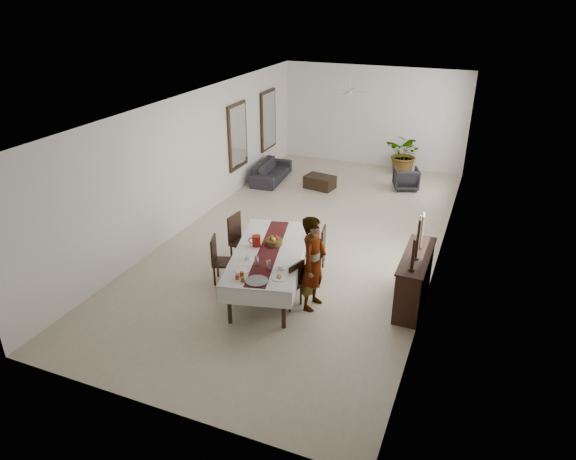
{
  "coord_description": "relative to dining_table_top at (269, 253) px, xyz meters",
  "views": [
    {
      "loc": [
        3.7,
        -10.38,
        5.39
      ],
      "look_at": [
        0.24,
        -1.9,
        1.05
      ],
      "focal_mm": 32.0,
      "sensor_mm": 36.0,
      "label": 1
    }
  ],
  "objects": [
    {
      "name": "mirror_glass_far",
      "position": [
        -3.0,
        6.77,
        0.81
      ],
      "size": [
        0.01,
        0.9,
        1.7
      ],
      "primitive_type": "cube",
      "color": "silver",
      "rests_on": "mirror_frame_far"
    },
    {
      "name": "jam_jar_c",
      "position": [
        -0.05,
        -1.05,
        0.08
      ],
      "size": [
        0.07,
        0.07,
        0.08
      ],
      "primitive_type": "cylinder",
      "color": "brown",
      "rests_on": "tablecloth_top"
    },
    {
      "name": "chair_right_far_leg_bl",
      "position": [
        0.43,
        0.79,
        -0.58
      ],
      "size": [
        0.05,
        0.05,
        0.42
      ],
      "primitive_type": "cylinder",
      "rotation": [
        0.0,
        0.0,
        0.16
      ],
      "color": "black",
      "rests_on": "floor"
    },
    {
      "name": "fan_blade_n",
      "position": [
        -0.08,
        5.82,
        2.11
      ],
      "size": [
        0.1,
        0.55,
        0.01
      ],
      "primitive_type": "cube",
      "color": "white",
      "rests_on": "fan_hub"
    },
    {
      "name": "tablecloth_top",
      "position": [
        0.0,
        0.0,
        0.03
      ],
      "size": [
        1.93,
        3.05,
        0.01
      ],
      "primitive_type": "cube",
      "rotation": [
        0.0,
        0.0,
        0.24
      ],
      "color": "silver",
      "rests_on": "dining_table_top"
    },
    {
      "name": "chair_left_far_leg_bl",
      "position": [
        -0.72,
        0.9,
        -0.57
      ],
      "size": [
        0.05,
        0.05,
        0.46
      ],
      "primitive_type": "cylinder",
      "rotation": [
        0.0,
        0.0,
        -0.1
      ],
      "color": "black",
      "rests_on": "floor"
    },
    {
      "name": "fan_blade_s",
      "position": [
        -0.08,
        5.12,
        2.11
      ],
      "size": [
        0.1,
        0.55,
        0.01
      ],
      "primitive_type": "cube",
      "color": "silver",
      "rests_on": "fan_hub"
    },
    {
      "name": "fan_blade_w",
      "position": [
        -0.43,
        5.47,
        2.11
      ],
      "size": [
        0.55,
        0.1,
        0.01
      ],
      "primitive_type": "cube",
      "color": "white",
      "rests_on": "fan_hub"
    },
    {
      "name": "saucer_left",
      "position": [
        -0.23,
        -0.45,
        0.05
      ],
      "size": [
        0.16,
        0.16,
        0.01
      ],
      "primitive_type": "cylinder",
      "color": "white",
      "rests_on": "tablecloth_top"
    },
    {
      "name": "candlestick_near_base",
      "position": [
        2.7,
        -0.08,
        0.25
      ],
      "size": [
        0.11,
        0.11,
        0.03
      ],
      "primitive_type": "cylinder",
      "color": "black",
      "rests_on": "sideboard_top"
    },
    {
      "name": "chair_right_near_leg_fr",
      "position": [
        0.78,
        -0.3,
        -0.6
      ],
      "size": [
        0.05,
        0.05,
        0.4
      ],
      "primitive_type": "cylinder",
      "rotation": [
        0.0,
        0.0,
        -0.31
      ],
      "color": "black",
      "rests_on": "floor"
    },
    {
      "name": "chair_right_near_leg_bl",
      "position": [
        0.37,
        -0.51,
        -0.6
      ],
      "size": [
        0.05,
        0.05,
        0.4
      ],
      "primitive_type": "cylinder",
      "rotation": [
        0.0,
        0.0,
        -0.31
      ],
      "color": "black",
      "rests_on": "floor"
    },
    {
      "name": "chair_right_far_back",
      "position": [
        0.76,
        1.02,
        -0.06
      ],
      "size": [
        0.11,
        0.42,
        0.54
      ],
      "primitive_type": "cube",
      "rotation": [
        0.0,
        0.0,
        1.73
      ],
      "color": "black",
      "rests_on": "chair_right_far_seat"
    },
    {
      "name": "ceiling",
      "position": [
        -0.08,
        2.47,
        2.41
      ],
      "size": [
        6.0,
        12.0,
        0.02
      ],
      "primitive_type": "cube",
      "color": "silver",
      "rests_on": "wall_back"
    },
    {
      "name": "tablecloth_drape_right",
      "position": [
        0.62,
        0.15,
        -0.13
      ],
      "size": [
        0.68,
        2.74,
        0.33
      ],
      "primitive_type": "cube",
      "rotation": [
        0.0,
        0.0,
        0.24
      ],
      "color": "white",
      "rests_on": "dining_table_top"
    },
    {
      "name": "chair_right_near_back",
      "position": [
        0.75,
        -0.46,
        -0.1
      ],
      "size": [
        0.16,
        0.39,
        0.51
      ],
      "primitive_type": "cube",
      "rotation": [
        0.0,
        0.0,
        1.27
      ],
      "color": "black",
      "rests_on": "chair_right_near_seat"
    },
    {
      "name": "potted_plant",
      "position": [
        1.16,
        7.93,
        -0.15
      ],
      "size": [
        1.42,
        1.32,
        1.3
      ],
      "primitive_type": "imported",
      "rotation": [
        0.0,
        0.0,
        -0.32
      ],
      "color": "#255C25",
      "rests_on": "floor"
    },
    {
      "name": "mirror_frame_near",
      "position": [
        -3.04,
        4.67,
        0.81
      ],
      "size": [
        0.06,
        1.05,
        1.85
      ],
      "primitive_type": "cube",
      "color": "black",
      "rests_on": "wall_left"
    },
    {
      "name": "floor",
      "position": [
        -0.08,
        2.47,
        -0.79
      ],
      "size": [
        6.0,
        12.0,
        0.0
      ],
      "primitive_type": "cube",
      "color": "beige",
      "rests_on": "ground"
    },
    {
      "name": "plate_near_right",
      "position": [
        0.59,
        -0.87,
        0.05
      ],
      "size": [
        0.26,
        0.26,
        0.02
      ],
      "primitive_type": "cylinder",
      "color": "white",
      "rests_on": "tablecloth_top"
    },
    {
      "name": "teacup_right",
      "position": [
        0.48,
        -0.56,
        0.07
      ],
      "size": [
        0.1,
        0.1,
        0.07
      ],
      "primitive_type": "cylinder",
      "color": "white",
      "rests_on": "saucer_right"
    },
    {
      "name": "tablecloth_drape_left",
      "position": [
        -0.62,
        -0.15,
        -0.13
      ],
      "size": [
        0.68,
        2.74,
        0.33
      ],
      "primitive_type": "cube",
      "rotation": [
        0.0,
        0.0,
        0.24
      ],
      "color": "silver",
      "rests_on": "dining_table_top"
    },
    {
      "name": "red_pitcher",
      "position": [
        -0.3,
        0.09,
        0.15
      ],
      "size": [
        0.2,
        0.2,
        0.22
      ],
      "primitive_type": "cylinder",
      "rotation": [
        0.0,
        0.0,
        0.24
      ],
      "color": "maroon",
      "rests_on": "tablecloth_top"
    },
    {
      "name": "chair_left_near_leg_br",
      "position": [
        -0.73,
        -0.2,
        -0.59
      ],
      "size": [
        0.05,
        0.05,
        0.41
      ],
      "primitive_type": "cylinder",
      "rotation": [
        0.0,
        0.0,
        0.33
      ],
      "color": "black",
      "rests_on": "floor"
    },
    {
      "name": "fan_blade_e",
      "position": [
        0.27,
        5.47,
        2.11
      ],
      "size": [
        0.55,
        0.1,
        0.01
      ],
      "primitive_type": "cube",
      "color": "silver",
      "rests_on": "fan_hub"
    },
    {
      "name": "fan_rod",
      "position": [
        -0.08,
        5.47,
        2.31
      ],
      "size": [
        0.04,
        0.04,
        0.2
      ],
      "primitive_type": "cylinder",
      "color": "white",
      "rests_on": "ceiling"
    },
    {
      "name": "candlestick_mid_shaft",
      "position": [
        2.7,
        0.36,
        0.63
      ],
      "size": [
        0.06,
        0.06,
        0.72
      ],
      "primitive_type": "cylinder",
      "color": "black",
      "rests_on": "candlestick_mid_base"
    },
    {
      "name": "table_leg_br",
      "position": [
        0.17,
        1.33,
        -0.41
      ],
      "size": [
        0.09,
        0.09,
        0.77
      ],
      "primitive_type": "cylinder",
      "rotation": [
        0.0,
        0.0,
        0.24
      ],
      "color": "black",
      "rests_on": "floor"
    },
    {
      "name": "wall_left",
      "position": [
        -3.08,
        2.47,
        0.81
      ],
      "size": [
        0.02,
        12.0,
        3.2
      ],
      "primitive_type": "cube",
      "color": "white",
      "rests_on": "floor"
    },
    {
      "name": "chair_right_near_seat",
      "position": [
        0.57,
        -0.41,
        -0.37
      ],
      "size": [
        0.5,
        0.5,
        0.05
      ],
      "primitive_type": "cube",
      "rotation": [
        0.0,
        0.0,
        1.27
      ],
      "color": "black",
      "rests_on": "chair_right_near_leg_fl"
    },
    {
      "name": "sideboard_body",
      "position": [
        2.7,
        0.53,
        -0.3
      ],
      "size": [
        0.44,
        1.66,
        0.99
      ],
      "primitive_type": "cube",
      "color": "black",
      "rests_on": "floor"
    },
    {
      "name": "chair_left_near_leg_fl",
      "position": [
        -1.16,
        0.01,
        -0.59
      ],
      "size": [
        0.05,
        0.05,
        0.41
      ],
      "primitive_type": "cylinder",
      "rotation": [
        0.0,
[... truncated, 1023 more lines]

